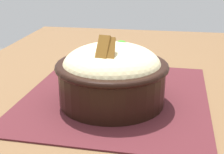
# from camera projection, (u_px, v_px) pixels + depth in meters

# --- Properties ---
(table) EXTENTS (1.36, 0.86, 0.78)m
(table) POSITION_uv_depth(u_px,v_px,m) (128.00, 133.00, 0.64)
(table) COLOR brown
(table) RESTS_ON ground_plane
(placemat) EXTENTS (0.41, 0.37, 0.00)m
(placemat) POSITION_uv_depth(u_px,v_px,m) (116.00, 96.00, 0.65)
(placemat) COLOR #47191E
(placemat) RESTS_ON table
(bowl) EXTENTS (0.23, 0.23, 0.14)m
(bowl) POSITION_uv_depth(u_px,v_px,m) (112.00, 73.00, 0.60)
(bowl) COLOR black
(bowl) RESTS_ON placemat
(fork) EXTENTS (0.03, 0.14, 0.00)m
(fork) POSITION_uv_depth(u_px,v_px,m) (130.00, 74.00, 0.76)
(fork) COLOR silver
(fork) RESTS_ON placemat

